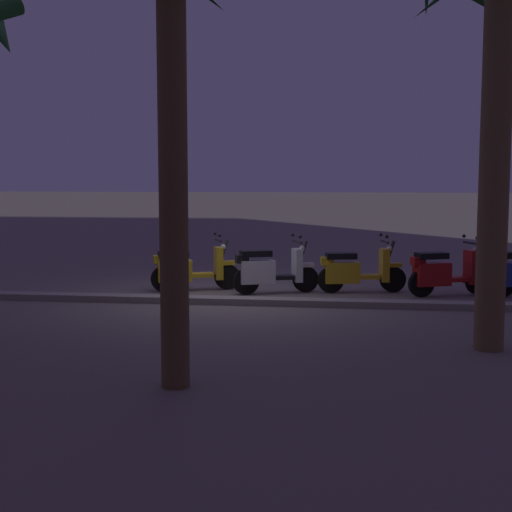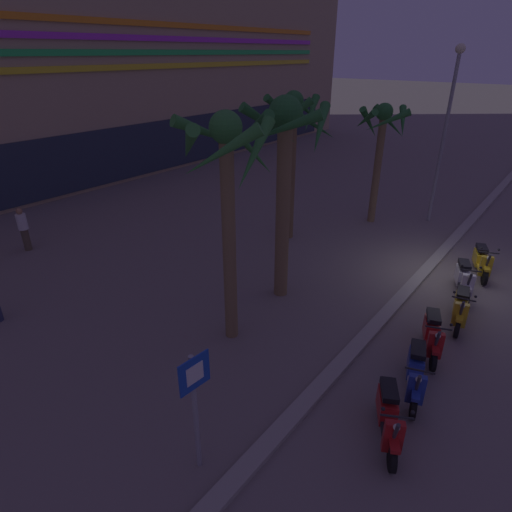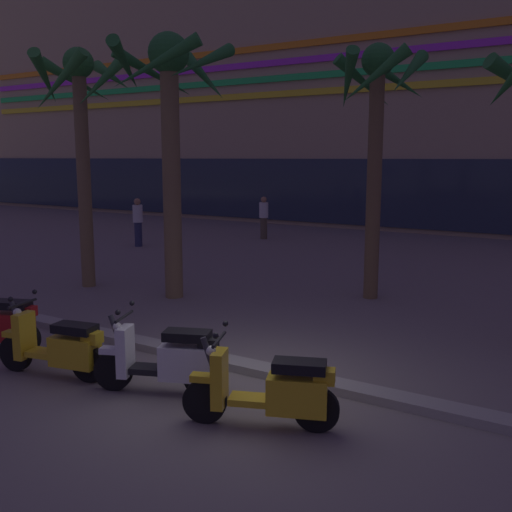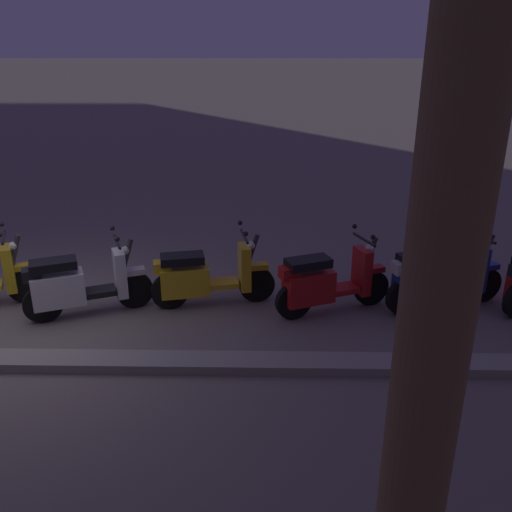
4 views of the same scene
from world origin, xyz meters
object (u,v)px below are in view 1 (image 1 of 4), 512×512
Objects in this scene: palm_tree_far_corner at (499,31)px; palm_tree_mid_walkway at (171,9)px; scooter_red_last_in_row at (444,273)px; scooter_white_tail_end at (269,270)px; scooter_yellow_mid_rear at (189,269)px; scooter_yellow_mid_centre at (355,271)px.

palm_tree_mid_walkway is at bearing 31.07° from palm_tree_far_corner.
scooter_red_last_in_row and scooter_white_tail_end have the same top height.
scooter_yellow_mid_rear is (5.05, 0.02, -0.01)m from scooter_red_last_in_row.
scooter_yellow_mid_rear is at bearing -40.72° from palm_tree_far_corner.
scooter_yellow_mid_rear is at bearing -78.41° from palm_tree_mid_walkway.
scooter_white_tail_end is 0.31× the size of palm_tree_mid_walkway.
scooter_red_last_in_row is 0.96× the size of scooter_yellow_mid_rear.
scooter_white_tail_end is at bearing 175.50° from scooter_yellow_mid_rear.
palm_tree_mid_walkway is 0.96× the size of palm_tree_far_corner.
scooter_yellow_mid_centre is at bearing -6.72° from scooter_red_last_in_row.
palm_tree_far_corner is (-0.04, 4.41, 3.69)m from scooter_red_last_in_row.
scooter_white_tail_end is at bearing 11.78° from scooter_yellow_mid_centre.
palm_tree_far_corner reaches higher than scooter_yellow_mid_rear.
palm_tree_mid_walkway reaches higher than scooter_yellow_mid_centre.
palm_tree_mid_walkway is at bearing 60.99° from scooter_red_last_in_row.
scooter_red_last_in_row and scooter_yellow_mid_centre have the same top height.
palm_tree_far_corner is at bearing 128.89° from scooter_white_tail_end.
scooter_yellow_mid_centre is at bearing -168.22° from scooter_white_tail_end.
palm_tree_far_corner is at bearing -148.93° from palm_tree_mid_walkway.
palm_tree_far_corner is (-5.09, 4.38, 3.71)m from scooter_yellow_mid_rear.
scooter_red_last_in_row and scooter_yellow_mid_rear have the same top height.
scooter_yellow_mid_centre is 1.06× the size of scooter_white_tail_end.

